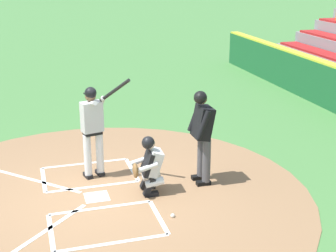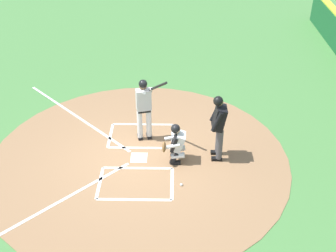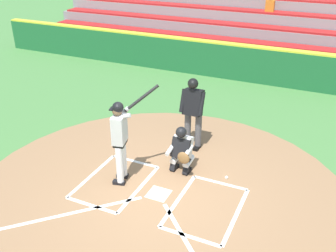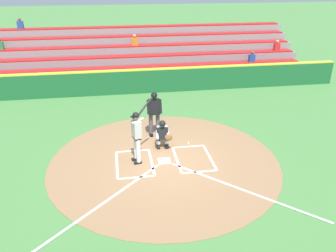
{
  "view_description": "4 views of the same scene",
  "coord_description": "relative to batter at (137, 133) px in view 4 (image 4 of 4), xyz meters",
  "views": [
    {
      "loc": [
        -8.35,
        1.08,
        4.19
      ],
      "look_at": [
        -0.07,
        -1.36,
        1.29
      ],
      "focal_mm": 53.34,
      "sensor_mm": 36.0,
      "label": 1
    },
    {
      "loc": [
        -9.47,
        -0.95,
        7.19
      ],
      "look_at": [
        -0.38,
        -0.79,
        1.28
      ],
      "focal_mm": 47.34,
      "sensor_mm": 36.0,
      "label": 2
    },
    {
      "loc": [
        -2.88,
        5.8,
        4.87
      ],
      "look_at": [
        0.37,
        -1.27,
        0.93
      ],
      "focal_mm": 41.13,
      "sensor_mm": 36.0,
      "label": 3
    },
    {
      "loc": [
        1.53,
        10.27,
        6.12
      ],
      "look_at": [
        -0.21,
        -0.48,
        1.13
      ],
      "focal_mm": 36.51,
      "sensor_mm": 36.0,
      "label": 4
    }
  ],
  "objects": [
    {
      "name": "ground_plane",
      "position": [
        -0.92,
        0.12,
        -1.1
      ],
      "size": [
        120.0,
        120.0,
        0.0
      ],
      "primitive_type": "plane",
      "color": "#4C8442"
    },
    {
      "name": "dirt_circle",
      "position": [
        -0.92,
        0.12,
        -1.09
      ],
      "size": [
        8.0,
        8.0,
        0.01
      ],
      "primitive_type": "cylinder",
      "color": "#99704C",
      "rests_on": "ground"
    },
    {
      "name": "home_plate_and_chalk",
      "position": [
        -0.92,
        1.0,
        -1.08
      ],
      "size": [
        7.93,
        4.91,
        0.01
      ],
      "color": "white",
      "rests_on": "dirt_circle"
    },
    {
      "name": "batter",
      "position": [
        0.0,
        0.0,
        0.0
      ],
      "size": [
        0.83,
        0.89,
        2.13
      ],
      "color": "white",
      "rests_on": "ground"
    },
    {
      "name": "catcher",
      "position": [
        -1.01,
        -0.87,
        -0.51
      ],
      "size": [
        0.59,
        0.63,
        1.13
      ],
      "color": "black",
      "rests_on": "ground"
    },
    {
      "name": "plate_umpire",
      "position": [
        -0.84,
        -1.97,
        -0.02
      ],
      "size": [
        0.58,
        0.41,
        1.86
      ],
      "color": "#4C4C51",
      "rests_on": "ground"
    },
    {
      "name": "baseball",
      "position": [
        -2.03,
        -1.01,
        -1.06
      ],
      "size": [
        0.07,
        0.07,
        0.07
      ],
      "primitive_type": "sphere",
      "color": "white",
      "rests_on": "ground"
    },
    {
      "name": "backstop_wall",
      "position": [
        -0.92,
        -7.38,
        -0.45
      ],
      "size": [
        22.0,
        0.36,
        1.31
      ],
      "color": "#1E6033",
      "rests_on": "ground"
    },
    {
      "name": "bleacher_stand",
      "position": [
        -0.91,
        -11.21,
        -0.1
      ],
      "size": [
        20.0,
        5.1,
        3.45
      ],
      "color": "gray",
      "rests_on": "ground"
    }
  ]
}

